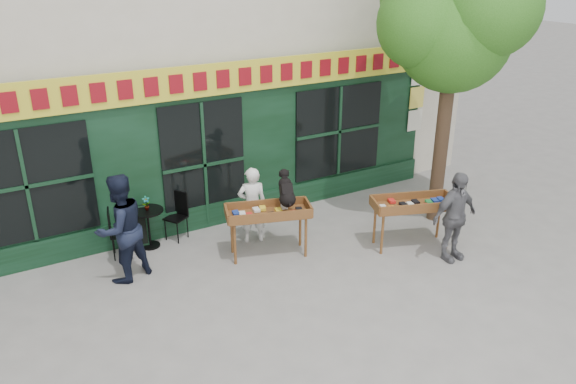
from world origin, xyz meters
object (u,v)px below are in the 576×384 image
Objects in this scene: book_cart_center at (268,214)px; woman at (252,205)px; dog at (286,188)px; bistro_table at (148,221)px; book_cart_right at (413,206)px; man_right at (454,217)px; man_left at (121,228)px.

woman is at bearing 107.66° from book_cart_center.
dog is 2.71m from bistro_table.
dog is 0.37× the size of book_cart_right.
man_right reaches higher than woman.
man_left is (-2.51, 0.50, 0.13)m from book_cart_center.
man_right is 5.80m from man_left.
book_cart_right is at bearing -6.79° from dog.
dog is 3.05m from man_right.
man_left reaches higher than bistro_table.
book_cart_center is at bearing -170.47° from dog.
man_left is at bearing -173.65° from book_cart_center.
man_right is 0.89× the size of man_left.
book_cart_right is at bearing 111.51° from man_right.
woman is 0.90× the size of man_right.
bistro_table is at bearing 159.95° from book_cart_center.
man_right reaches higher than book_cart_right.
dog reaches higher than woman.
book_cart_right is (2.52, -1.68, 0.07)m from woman.
bistro_table is at bearing 145.16° from man_right.
dog is 0.40× the size of woman.
book_cart_right is at bearing -4.70° from book_cart_center.
book_cart_center is 2.72m from book_cart_right.
book_cart_center is 2.31m from bistro_table.
dog is at bearing 9.53° from book_cart_center.
man_right is at bearing -17.47° from dog.
book_cart_center is 1.00× the size of book_cart_right.
man_right is at bearing 156.81° from woman.
man_left is at bearing 156.48° from man_right.
woman is 0.80× the size of man_left.
book_cart_center is at bearing 147.17° from man_left.
man_right is 5.63m from bistro_table.
man_right is 2.22× the size of bistro_table.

